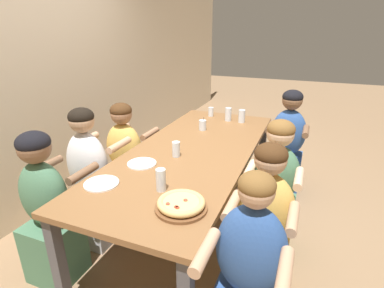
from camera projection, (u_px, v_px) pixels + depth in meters
name	position (u px, v px, depth m)	size (l,w,h in m)	color
ground_plane	(192.00, 225.00, 2.84)	(18.00, 18.00, 0.00)	#896B4C
restaurant_back_panel	(40.00, 45.00, 2.79)	(10.00, 0.06, 3.20)	beige
dining_table	(192.00, 157.00, 2.58)	(2.42, 0.98, 0.78)	brown
pizza_board_main	(181.00, 204.00, 1.71)	(0.31, 0.31, 0.06)	brown
empty_plate_a	(102.00, 183.00, 1.99)	(0.23, 0.23, 0.02)	white
empty_plate_b	(142.00, 164.00, 2.28)	(0.22, 0.22, 0.02)	white
cocktail_glass_blue	(203.00, 126.00, 3.02)	(0.07, 0.07, 0.13)	silver
drinking_glass_a	(161.00, 181.00, 1.90)	(0.06, 0.06, 0.15)	silver
drinking_glass_b	(228.00, 115.00, 3.31)	(0.07, 0.07, 0.15)	silver
drinking_glass_c	(176.00, 150.00, 2.40)	(0.06, 0.06, 0.12)	silver
drinking_glass_d	(242.00, 117.00, 3.26)	(0.07, 0.07, 0.14)	silver
drinking_glass_e	(211.00, 112.00, 3.49)	(0.06, 0.06, 0.10)	silver
diner_near_center	(274.00, 192.00, 2.39)	(0.51, 0.40, 1.13)	#477556
diner_far_left	(48.00, 214.00, 2.09)	(0.51, 0.40, 1.15)	#477556
diner_near_midleft	(263.00, 229.00, 1.97)	(0.51, 0.40, 1.12)	gold
diner_near_left	(248.00, 282.00, 1.56)	(0.51, 0.40, 1.15)	#2D5193
diner_far_midleft	(91.00, 184.00, 2.47)	(0.51, 0.40, 1.19)	silver
diner_near_right	(287.00, 147.00, 3.24)	(0.51, 0.40, 1.17)	#2D5193
diner_far_center	(126.00, 163.00, 2.92)	(0.51, 0.40, 1.12)	gold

